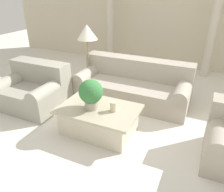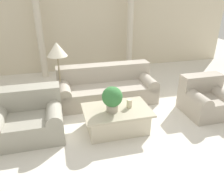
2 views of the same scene
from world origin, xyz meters
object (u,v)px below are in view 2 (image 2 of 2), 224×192
(potted_plant, at_px, (112,98))
(armchair, at_px, (205,98))
(floor_lamp, at_px, (57,52))
(sofa_long, at_px, (106,87))
(coffee_table, at_px, (116,119))
(loveseat, at_px, (28,117))

(potted_plant, relative_size, armchair, 0.52)
(potted_plant, xyz_separation_m, floor_lamp, (-0.84, 1.37, 0.53))
(sofa_long, distance_m, coffee_table, 1.30)
(coffee_table, height_order, armchair, armchair)
(loveseat, relative_size, armchair, 1.35)
(sofa_long, bearing_deg, floor_lamp, 178.16)
(floor_lamp, xyz_separation_m, armchair, (2.93, -1.16, -0.89))
(potted_plant, height_order, floor_lamp, floor_lamp)
(loveseat, xyz_separation_m, potted_plant, (1.48, -0.33, 0.36))
(sofa_long, height_order, loveseat, same)
(loveseat, relative_size, coffee_table, 0.99)
(loveseat, xyz_separation_m, armchair, (3.57, -0.13, -0.01))
(armchair, bearing_deg, loveseat, 177.99)
(sofa_long, bearing_deg, potted_plant, -98.46)
(sofa_long, distance_m, armchair, 2.21)
(armchair, bearing_deg, coffee_table, -175.47)
(coffee_table, xyz_separation_m, potted_plant, (-0.09, -0.05, 0.47))
(sofa_long, xyz_separation_m, armchair, (1.89, -1.13, 0.00))
(sofa_long, bearing_deg, loveseat, -149.07)
(coffee_table, distance_m, potted_plant, 0.48)
(sofa_long, height_order, floor_lamp, floor_lamp)
(potted_plant, bearing_deg, coffee_table, 27.23)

